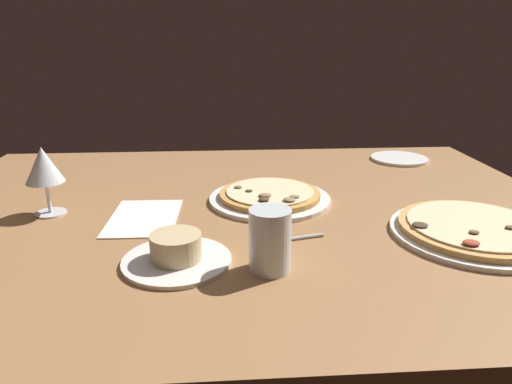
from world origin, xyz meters
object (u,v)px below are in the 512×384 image
Objects in this scene: water_glass at (270,244)px; paper_menu at (144,218)px; spoon at (287,239)px; pizza_main at (270,196)px; wine_glass_near at (44,167)px; ramekin_on_saucer at (176,253)px; pizza_side at (475,230)px; side_plate at (399,159)px.

paper_menu is (24.58, -24.45, -4.54)cm from water_glass.
spoon is at bearing -112.04° from water_glass.
wine_glass_near is (48.67, 4.82, 9.41)cm from pizza_main.
water_glass is at bearing 167.35° from ramekin_on_saucer.
pizza_side is 42.67cm from water_glass.
pizza_main is at bearing -95.62° from water_glass.
side_plate is at bearing -147.46° from paper_menu.
pizza_main is 1.90× the size of wine_glass_near.
spoon is at bearing -159.62° from ramekin_on_saucer.
pizza_side is 57.33cm from side_plate.
paper_menu is (-20.81, 4.11, -10.42)cm from wine_glass_near.
side_plate is (-47.37, -67.94, -4.24)cm from water_glass.
water_glass is (3.28, 33.37, 3.53)cm from pizza_main.
ramekin_on_saucer reaches higher than pizza_side.
ramekin_on_saucer is 22.82cm from paper_menu.
pizza_side is (-37.82, 22.42, 0.05)cm from pizza_main.
side_plate is at bearing -141.91° from pizza_main.
water_glass reaches higher than paper_menu.
spoon is (-4.45, -10.99, -4.23)cm from water_glass.
wine_glass_near is 53.80cm from spoon.
pizza_main is at bearing -122.40° from ramekin_on_saucer.
pizza_main is 43.96cm from pizza_side.
wine_glass_near is (86.48, -17.60, 9.36)cm from pizza_side.
pizza_main is 2.66× the size of water_glass.
water_glass is (41.10, 10.95, 3.48)cm from pizza_side.
water_glass is at bearing 84.38° from pizza_main.
wine_glass_near reaches higher than pizza_side.
pizza_side is at bearing 83.72° from side_plate.
pizza_side is at bearing 169.77° from paper_menu.
side_plate is (-44.09, -34.56, -0.71)cm from pizza_main.
water_glass is 1.04× the size of spoon.
wine_glass_near is at bearing 23.00° from side_plate.
pizza_side reaches higher than paper_menu.
ramekin_on_saucer is 1.75× the size of water_glass.
pizza_main is 2.77× the size of spoon.
wine_glass_near reaches higher than ramekin_on_saucer.
pizza_main and pizza_side have the same top height.
water_glass is 34.96cm from paper_menu.
spoon is at bearing 52.99° from side_plate.
paper_menu is at bearing -24.88° from spoon.
side_plate is 84.07cm from paper_menu.
ramekin_on_saucer is at bearing 139.88° from wine_glass_near.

